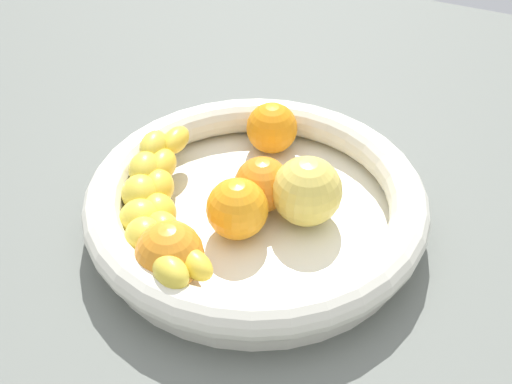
% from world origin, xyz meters
% --- Properties ---
extents(kitchen_counter, '(1.20, 1.20, 0.03)m').
position_xyz_m(kitchen_counter, '(0.00, 0.00, 0.01)').
color(kitchen_counter, slate).
rests_on(kitchen_counter, ground).
extents(fruit_bowl, '(0.34, 0.34, 0.06)m').
position_xyz_m(fruit_bowl, '(0.00, 0.00, 0.06)').
color(fruit_bowl, silver).
rests_on(fruit_bowl, kitchen_counter).
extents(banana_draped_left, '(0.19, 0.14, 0.05)m').
position_xyz_m(banana_draped_left, '(0.05, -0.07, 0.07)').
color(banana_draped_left, yellow).
rests_on(banana_draped_left, fruit_bowl).
extents(banana_draped_right, '(0.20, 0.15, 0.05)m').
position_xyz_m(banana_draped_right, '(0.07, -0.08, 0.08)').
color(banana_draped_right, yellow).
rests_on(banana_draped_right, fruit_bowl).
extents(orange_front, '(0.06, 0.06, 0.06)m').
position_xyz_m(orange_front, '(-0.02, 0.00, 0.08)').
color(orange_front, orange).
rests_on(orange_front, fruit_bowl).
extents(orange_mid_left, '(0.06, 0.06, 0.06)m').
position_xyz_m(orange_mid_left, '(0.11, -0.03, 0.08)').
color(orange_mid_left, orange).
rests_on(orange_mid_left, fruit_bowl).
extents(orange_mid_right, '(0.06, 0.06, 0.06)m').
position_xyz_m(orange_mid_right, '(0.03, -0.01, 0.08)').
color(orange_mid_right, orange).
rests_on(orange_mid_right, fruit_bowl).
extents(orange_rear, '(0.06, 0.06, 0.06)m').
position_xyz_m(orange_rear, '(-0.11, -0.03, 0.08)').
color(orange_rear, orange).
rests_on(orange_rear, fruit_bowl).
extents(apple_yellow, '(0.07, 0.07, 0.07)m').
position_xyz_m(apple_yellow, '(-0.02, 0.05, 0.08)').
color(apple_yellow, '#E3C956').
rests_on(apple_yellow, fruit_bowl).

